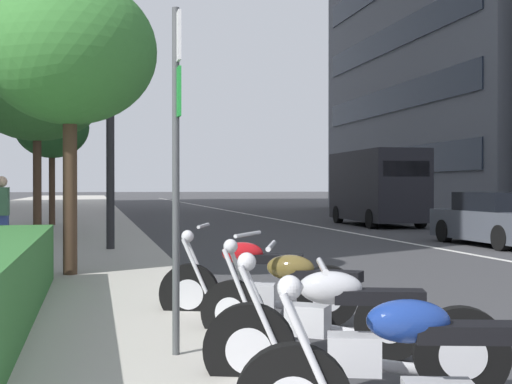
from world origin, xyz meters
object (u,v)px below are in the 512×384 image
Objects in this scene: motorcycle_mid_row at (306,307)px; motorcycle_second_in_row at (256,286)px; car_mid_block_traffic at (500,220)px; motorcycle_under_tarp at (351,339)px; parking_sign_by_curb at (176,138)px; delivery_van_ahead at (377,186)px; street_tree_by_lamp_post at (37,79)px; street_tree_mid_sidewalk at (52,127)px; street_tree_near_plaza_corner at (70,52)px; street_lamp_with_banners at (130,36)px; pedestrian_on_plaza at (2,216)px.

motorcycle_second_in_row is (1.34, 0.17, 0.01)m from motorcycle_mid_row.
car_mid_block_traffic is (8.77, -8.49, 0.23)m from motorcycle_second_in_row.
motorcycle_under_tarp is 2.13m from parking_sign_by_curb.
motorcycle_under_tarp is 0.37× the size of delivery_van_ahead.
street_tree_by_lamp_post is 1.27× the size of street_tree_mid_sidewalk.
street_tree_by_lamp_post is at bearing -179.81° from street_tree_mid_sidewalk.
motorcycle_second_in_row is 0.45× the size of street_tree_near_plaza_corner.
street_tree_mid_sidewalk is at bearing -62.95° from motorcycle_under_tarp.
street_tree_near_plaza_corner reaches higher than street_tree_mid_sidewalk.
motorcycle_under_tarp is 0.28× the size of street_lamp_with_banners.
delivery_van_ahead is 1.24× the size of street_tree_mid_sidewalk.
street_tree_mid_sidewalk is at bearing 12.33° from street_lamp_with_banners.
motorcycle_under_tarp is at bearing -174.68° from street_lamp_with_banners.
pedestrian_on_plaza reaches higher than motorcycle_mid_row.
pedestrian_on_plaza is (-1.60, 12.03, 0.29)m from car_mid_block_traffic.
street_tree_by_lamp_post is at bearing 8.93° from parking_sign_by_curb.
delivery_van_ahead is at bearing -79.65° from motorcycle_mid_row.
motorcycle_mid_row is at bearing 157.09° from delivery_van_ahead.
pedestrian_on_plaza is at bearing 176.01° from street_tree_by_lamp_post.
street_tree_by_lamp_post is at bearing 74.85° from car_mid_block_traffic.
street_tree_near_plaza_corner reaches higher than motorcycle_mid_row.
street_lamp_with_banners is at bearing -155.62° from pedestrian_on_plaza.
car_mid_block_traffic is at bearing -115.04° from motorcycle_second_in_row.
parking_sign_by_curb is at bearing 179.37° from street_lamp_with_banners.
street_tree_by_lamp_post is (14.57, 3.28, 3.95)m from motorcycle_under_tarp.
motorcycle_under_tarp is at bearing 120.89° from motorcycle_mid_row.
car_mid_block_traffic is at bearing -94.74° from motorcycle_mid_row.
motorcycle_mid_row is 1.35m from motorcycle_second_in_row.
pedestrian_on_plaza is at bearing -44.73° from motorcycle_second_in_row.
motorcycle_mid_row is 13.10m from car_mid_block_traffic.
car_mid_block_traffic is 12.14m from pedestrian_on_plaza.
street_lamp_with_banners reaches higher than parking_sign_by_curb.
parking_sign_by_curb is at bearing 105.01° from pedestrian_on_plaza.
street_lamp_with_banners reaches higher than delivery_van_ahead.
street_tree_near_plaza_corner is at bearing 165.71° from street_lamp_with_banners.
parking_sign_by_curb is (-20.16, 10.17, 0.38)m from delivery_van_ahead.
street_tree_mid_sidewalk is at bearing -45.65° from motorcycle_mid_row.
street_tree_near_plaza_corner is at bearing -172.10° from street_tree_by_lamp_post.
motorcycle_second_in_row is 0.37× the size of delivery_van_ahead.
delivery_van_ahead is 14.58m from street_lamp_with_banners.
street_tree_by_lamp_post reaches higher than street_tree_near_plaza_corner.
parking_sign_by_curb is (0.98, 1.15, 1.50)m from motorcycle_under_tarp.
street_tree_mid_sidewalk is at bearing 6.00° from parking_sign_by_curb.
street_tree_near_plaza_corner reaches higher than car_mid_block_traffic.
parking_sign_by_curb reaches higher than delivery_van_ahead.
street_tree_mid_sidewalk is at bearing -61.17° from motorcycle_second_in_row.
street_tree_by_lamp_post is (-6.57, 12.31, 2.82)m from delivery_van_ahead.
street_lamp_with_banners is at bearing -64.37° from motorcycle_second_in_row.
street_tree_by_lamp_post is at bearing -58.99° from motorcycle_under_tarp.
motorcycle_second_in_row is (2.78, 0.07, -0.00)m from motorcycle_under_tarp.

